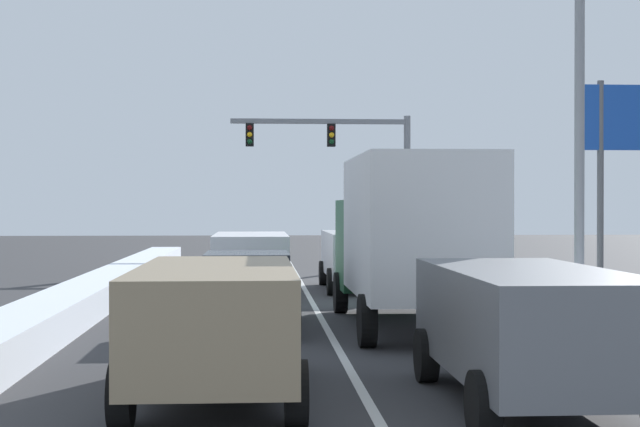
# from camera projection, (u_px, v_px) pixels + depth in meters

# --- Properties ---
(ground_plane) EXTENTS (120.00, 120.00, 0.00)m
(ground_plane) POSITION_uv_depth(u_px,v_px,m) (327.00, 328.00, 19.28)
(ground_plane) COLOR #333335
(lane_stripe_between_right_lane_and_center_lane) EXTENTS (0.14, 39.07, 0.01)m
(lane_stripe_between_right_lane_and_center_lane) POSITION_uv_depth(u_px,v_px,m) (316.00, 309.00, 22.83)
(lane_stripe_between_right_lane_and_center_lane) COLOR silver
(lane_stripe_between_right_lane_and_center_lane) RESTS_ON ground
(snow_bank_right_shoulder) EXTENTS (1.86, 39.07, 0.74)m
(snow_bank_right_shoulder) POSITION_uv_depth(u_px,v_px,m) (538.00, 292.00, 23.16)
(snow_bank_right_shoulder) COLOR silver
(snow_bank_right_shoulder) RESTS_ON ground
(snow_bank_left_shoulder) EXTENTS (1.22, 39.07, 0.65)m
(snow_bank_left_shoulder) POSITION_uv_depth(u_px,v_px,m) (87.00, 297.00, 22.49)
(snow_bank_left_shoulder) COLOR silver
(snow_bank_left_shoulder) RESTS_ON ground
(suv_gray_right_lane_nearest) EXTENTS (2.16, 4.90, 1.67)m
(suv_gray_right_lane_nearest) POSITION_uv_depth(u_px,v_px,m) (529.00, 323.00, 11.80)
(suv_gray_right_lane_nearest) COLOR slate
(suv_gray_right_lane_nearest) RESTS_ON ground
(box_truck_right_lane_second) EXTENTS (2.53, 7.20, 3.36)m
(box_truck_right_lane_second) POSITION_uv_depth(u_px,v_px,m) (410.00, 233.00, 19.20)
(box_truck_right_lane_second) COLOR #1E5633
(box_truck_right_lane_second) RESTS_ON ground
(suv_silver_right_lane_third) EXTENTS (2.16, 4.90, 1.67)m
(suv_silver_right_lane_third) POSITION_uv_depth(u_px,v_px,m) (360.00, 255.00, 28.16)
(suv_silver_right_lane_third) COLOR #B7BABF
(suv_silver_right_lane_third) RESTS_ON ground
(suv_tan_center_lane_nearest) EXTENTS (2.16, 4.90, 1.67)m
(suv_tan_center_lane_nearest) POSITION_uv_depth(u_px,v_px,m) (216.00, 318.00, 12.35)
(suv_tan_center_lane_nearest) COLOR #937F60
(suv_tan_center_lane_nearest) RESTS_ON ground
(sedan_charcoal_center_lane_second) EXTENTS (2.00, 4.50, 1.51)m
(sedan_charcoal_center_lane_second) POSITION_uv_depth(u_px,v_px,m) (247.00, 290.00, 19.31)
(sedan_charcoal_center_lane_second) COLOR #38383D
(sedan_charcoal_center_lane_second) RESTS_ON ground
(suv_white_center_lane_third) EXTENTS (2.16, 4.90, 1.67)m
(suv_white_center_lane_third) POSITION_uv_depth(u_px,v_px,m) (251.00, 258.00, 26.30)
(suv_white_center_lane_third) COLOR silver
(suv_white_center_lane_third) RESTS_ON ground
(traffic_light_gantry) EXTENTS (7.54, 0.47, 6.20)m
(traffic_light_gantry) POSITION_uv_depth(u_px,v_px,m) (352.00, 156.00, 40.66)
(traffic_light_gantry) COLOR slate
(traffic_light_gantry) RESTS_ON ground
(street_lamp_right_mid) EXTENTS (2.66, 0.36, 8.28)m
(street_lamp_right_mid) POSITION_uv_depth(u_px,v_px,m) (564.00, 92.00, 21.35)
(street_lamp_right_mid) COLOR gray
(street_lamp_right_mid) RESTS_ON ground
(street_lamp_left_mid) EXTENTS (2.66, 0.36, 8.87)m
(street_lamp_left_mid) POSITION_uv_depth(u_px,v_px,m) (3.00, 54.00, 18.09)
(street_lamp_left_mid) COLOR gray
(street_lamp_left_mid) RESTS_ON ground
(roadside_sign_right) EXTENTS (3.20, 0.16, 5.50)m
(roadside_sign_right) POSITION_uv_depth(u_px,v_px,m) (640.00, 141.00, 23.89)
(roadside_sign_right) COLOR #59595B
(roadside_sign_right) RESTS_ON ground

